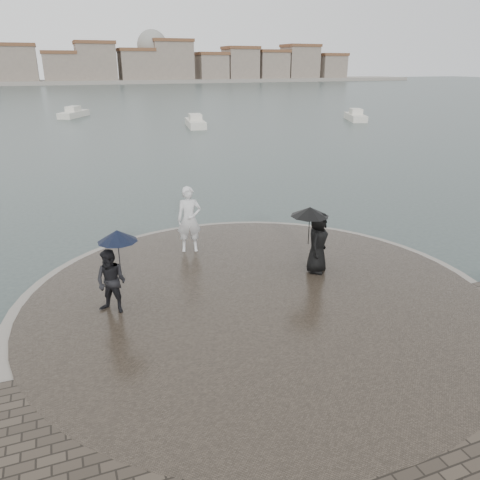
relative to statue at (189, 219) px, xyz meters
name	(u,v)px	position (x,y,z in m)	size (l,w,h in m)	color
ground	(328,387)	(0.79, -7.19, -1.42)	(400.00, 400.00, 0.00)	#2B3835
kerb_ring	(258,302)	(0.79, -3.69, -1.26)	(12.50, 12.50, 0.32)	gray
quay_tip	(258,301)	(0.79, -3.69, -1.24)	(11.90, 11.90, 0.36)	#2D261E
statue	(189,219)	(0.00, 0.00, 0.00)	(0.77, 0.51, 2.11)	silver
visitor_left	(113,270)	(-2.76, -3.16, 0.02)	(1.22, 1.05, 2.04)	black
visitor_right	(316,235)	(2.90, -2.89, 0.08)	(1.30, 1.16, 1.95)	black
far_skyline	(38,66)	(-5.50, 153.52, 4.19)	(260.00, 20.00, 37.00)	gray
boats	(154,123)	(6.15, 35.65, -1.04)	(46.30, 23.33, 1.50)	silver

